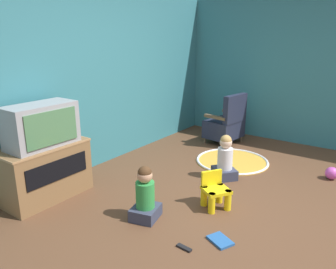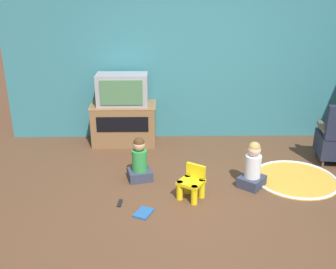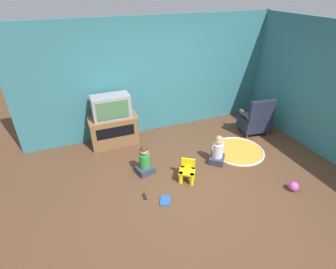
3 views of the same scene
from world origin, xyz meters
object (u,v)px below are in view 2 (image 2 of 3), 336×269
object	(u,v)px
yellow_kid_chair	(192,185)
child_watching_center	(253,168)
remote_control	(120,203)
book	(144,213)
child_watching_left	(140,162)
television	(122,89)
tv_cabinet	(124,123)

from	to	relation	value
yellow_kid_chair	child_watching_center	xyz separation A→B (m)	(0.78, 0.27, 0.09)
yellow_kid_chair	remote_control	size ratio (longest dim) A/B	2.60
yellow_kid_chair	book	world-z (taller)	yellow_kid_chair
child_watching_left	child_watching_center	world-z (taller)	child_watching_center
yellow_kid_chair	child_watching_left	bearing A→B (deg)	177.02
yellow_kid_chair	child_watching_center	world-z (taller)	child_watching_center
television	remote_control	distance (m)	2.04
television	book	size ratio (longest dim) A/B	2.82
remote_control	book	bearing A→B (deg)	-122.91
child_watching_left	yellow_kid_chair	bearing A→B (deg)	-50.79
television	remote_control	xyz separation A→B (m)	(0.10, -1.84, -0.88)
yellow_kid_chair	book	size ratio (longest dim) A/B	1.45
yellow_kid_chair	child_watching_center	size ratio (longest dim) A/B	0.66
child_watching_left	book	world-z (taller)	child_watching_left
remote_control	tv_cabinet	bearing A→B (deg)	7.20
tv_cabinet	child_watching_center	xyz separation A→B (m)	(1.73, -1.47, -0.08)
tv_cabinet	child_watching_left	size ratio (longest dim) A/B	1.71
book	remote_control	size ratio (longest dim) A/B	1.79
yellow_kid_chair	tv_cabinet	bearing A→B (deg)	152.38
tv_cabinet	book	world-z (taller)	tv_cabinet
yellow_kid_chair	child_watching_left	size ratio (longest dim) A/B	0.68
tv_cabinet	child_watching_left	bearing A→B (deg)	-76.30
book	remote_control	distance (m)	0.36
television	tv_cabinet	bearing A→B (deg)	90.00
child_watching_left	book	size ratio (longest dim) A/B	2.14
remote_control	television	bearing A→B (deg)	7.26
tv_cabinet	child_watching_center	bearing A→B (deg)	-40.48
book	tv_cabinet	bearing A→B (deg)	35.19
television	remote_control	world-z (taller)	television
child_watching_center	book	size ratio (longest dim) A/B	2.20
child_watching_center	television	bearing A→B (deg)	90.10
television	yellow_kid_chair	size ratio (longest dim) A/B	1.95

